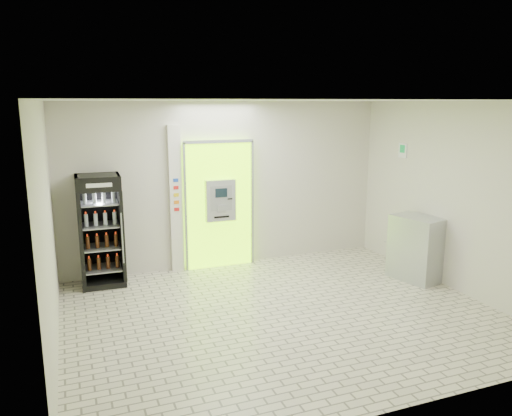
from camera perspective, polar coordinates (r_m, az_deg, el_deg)
ground at (r=7.33m, az=3.01°, el=-11.99°), size 6.00×6.00×0.00m
room_shell at (r=6.79m, az=3.18°, el=2.36°), size 6.00×6.00×6.00m
atm_assembly at (r=9.07m, az=-4.26°, el=0.48°), size 1.30×0.24×2.33m
pillar at (r=8.90m, az=-9.15°, el=0.98°), size 0.22×0.11×2.60m
beverage_cooler at (r=8.57m, az=-17.29°, el=-2.70°), size 0.70×0.67×1.84m
steel_cabinet at (r=8.92m, az=17.87°, el=-4.39°), size 0.75×0.94×1.10m
exit_sign at (r=9.48m, az=16.42°, el=6.34°), size 0.02×0.22×0.26m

